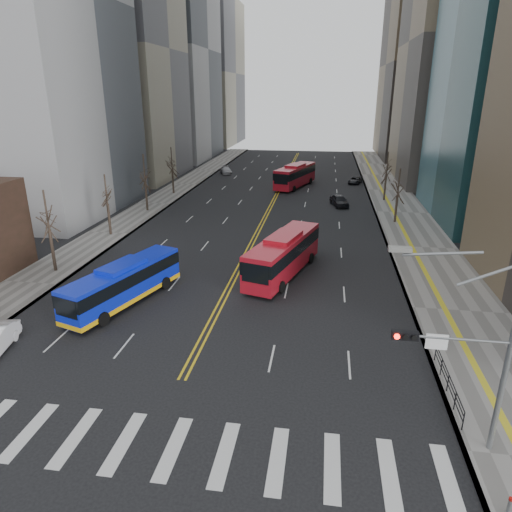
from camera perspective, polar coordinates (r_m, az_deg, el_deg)
ground at (r=22.98m, az=-13.31°, el=-22.02°), size 220.00×220.00×0.00m
sidewalk_right at (r=63.30m, az=17.71°, el=5.18°), size 7.00×130.00×0.15m
sidewalk_left at (r=66.87m, az=-12.55°, el=6.41°), size 5.00×130.00×0.15m
crosswalk at (r=22.97m, az=-13.31°, el=-22.01°), size 26.70×4.00×0.01m
centerline at (r=72.61m, az=2.69°, el=7.85°), size 0.55×100.00×0.01m
office_towers at (r=84.90m, az=4.15°, el=25.80°), size 83.00×134.00×58.00m
signal_mast at (r=21.40m, az=25.38°, el=-10.99°), size 5.37×0.37×9.39m
pedestrian_railing at (r=26.87m, az=22.90°, el=-14.12°), size 0.06×6.06×1.02m
street_trees at (r=53.24m, az=-7.42°, el=8.62°), size 35.20×47.20×7.60m
blue_bus at (r=35.59m, az=-16.21°, el=-3.19°), size 5.53×11.04×3.19m
red_bus_near at (r=39.39m, az=3.44°, el=0.41°), size 5.79×11.81×3.65m
red_bus_far at (r=77.33m, az=4.92°, el=10.12°), size 6.30×12.26×3.78m
car_dark_mid at (r=65.16m, az=10.36°, el=6.84°), size 2.98×4.87×1.55m
car_silver at (r=90.39m, az=-3.77°, el=10.65°), size 3.29×4.87×1.31m
car_dark_far at (r=82.11m, az=12.28°, el=9.23°), size 2.84×4.37×1.12m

